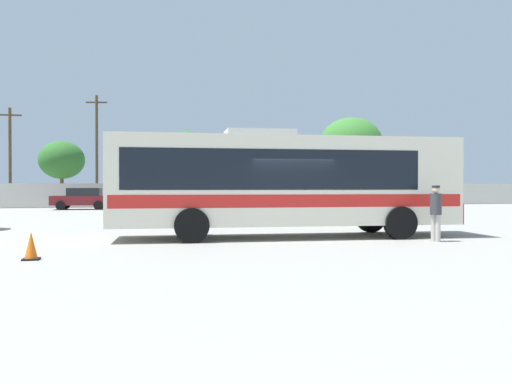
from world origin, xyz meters
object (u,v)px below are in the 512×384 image
parked_car_third_black (246,198)px  utility_pole_near (97,148)px  traffic_cone_on_apron (31,246)px  roadside_tree_midright (351,144)px  utility_pole_far (10,155)px  roadside_tree_midleft (187,154)px  coach_bus_cream_red (281,180)px  parked_car_rightmost_grey (328,198)px  roadside_tree_right (346,157)px  parked_car_leftmost_maroon (82,198)px  attendant_by_bus_door (436,210)px  roadside_tree_left (62,160)px  parked_car_second_red (160,198)px

parked_car_third_black → utility_pole_near: 14.46m
utility_pole_near → traffic_cone_on_apron: (1.21, -33.02, -4.60)m
roadside_tree_midright → utility_pole_far: bearing=179.2°
roadside_tree_midleft → coach_bus_cream_red: bearing=-89.2°
parked_car_rightmost_grey → roadside_tree_midright: bearing=53.4°
roadside_tree_midleft → traffic_cone_on_apron: bearing=-101.0°
utility_pole_far → roadside_tree_right: (30.02, 2.14, 0.30)m
parked_car_leftmost_maroon → coach_bus_cream_red: bearing=-69.1°
utility_pole_near → roadside_tree_right: (23.34, 1.40, -0.40)m
attendant_by_bus_door → parked_car_third_black: 23.75m
utility_pole_far → roadside_tree_left: (3.45, 3.57, -0.19)m
roadside_tree_left → roadside_tree_midleft: 11.19m
roadside_tree_left → traffic_cone_on_apron: size_ratio=8.95×
coach_bus_cream_red → traffic_cone_on_apron: coach_bus_cream_red is taller
roadside_tree_left → roadside_tree_midright: bearing=-8.7°
coach_bus_cream_red → roadside_tree_left: 34.18m
attendant_by_bus_door → parked_car_rightmost_grey: 24.84m
roadside_tree_right → traffic_cone_on_apron: bearing=-122.7°
coach_bus_cream_red → attendant_by_bus_door: bearing=-28.4°
utility_pole_far → traffic_cone_on_apron: size_ratio=12.57×
roadside_tree_midleft → utility_pole_near: bearing=-176.8°
attendant_by_bus_door → roadside_tree_left: 37.94m
utility_pole_far → attendant_by_bus_door: bearing=-58.4°
attendant_by_bus_door → roadside_tree_midright: size_ratio=0.21×
utility_pole_far → parked_car_third_black: bearing=-21.6°
parked_car_third_black → roadside_tree_midright: roadside_tree_midright is taller
attendant_by_bus_door → parked_car_leftmost_maroon: bearing=117.3°
coach_bus_cream_red → roadside_tree_right: (15.22, 30.74, 2.64)m
roadside_tree_midleft → traffic_cone_on_apron: roadside_tree_midleft is taller
parked_car_second_red → roadside_tree_midleft: roadside_tree_midleft is taller
roadside_tree_midleft → roadside_tree_right: roadside_tree_midleft is taller
parked_car_leftmost_maroon → roadside_tree_right: (23.79, 8.26, 3.69)m
parked_car_second_red → roadside_tree_right: size_ratio=0.68×
parked_car_third_black → utility_pole_far: bearing=158.4°
roadside_tree_left → roadside_tree_right: bearing=-3.1°
parked_car_rightmost_grey → utility_pole_far: (-24.79, 6.73, 3.45)m
parked_car_leftmost_maroon → parked_car_rightmost_grey: (18.56, -0.61, -0.06)m
parked_car_rightmost_grey → roadside_tree_left: bearing=154.2°
utility_pole_near → roadside_tree_midright: utility_pole_near is taller
utility_pole_far → roadside_tree_left: size_ratio=1.40×
attendant_by_bus_door → roadside_tree_left: bearing=114.3°
roadside_tree_midleft → roadside_tree_midright: roadside_tree_midright is taller
coach_bus_cream_red → parked_car_second_red: bearing=98.2°
utility_pole_far → roadside_tree_midleft: (14.36, 1.17, 0.39)m
parked_car_second_red → roadside_tree_right: bearing=26.5°
parked_car_third_black → utility_pole_far: 19.73m
coach_bus_cream_red → parked_car_leftmost_maroon: bearing=110.9°
parked_car_rightmost_grey → roadside_tree_midleft: bearing=142.9°
coach_bus_cream_red → roadside_tree_left: roadside_tree_left is taller
roadside_tree_midleft → roadside_tree_right: 15.69m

